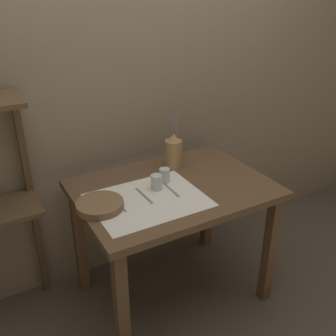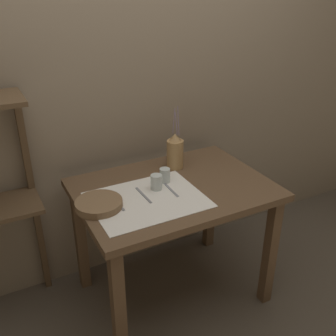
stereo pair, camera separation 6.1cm
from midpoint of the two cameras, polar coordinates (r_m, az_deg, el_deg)
name	(u,v)px [view 2 (the right image)]	position (r m, az deg, el deg)	size (l,w,h in m)	color
ground_plane	(173,291)	(2.61, 1.38, -17.42)	(12.00, 12.00, 0.00)	brown
stone_wall_back	(135,87)	(2.40, -4.05, 11.68)	(7.00, 0.06, 2.40)	gray
wooden_table	(173,204)	(2.21, 1.56, -5.24)	(1.06, 0.76, 0.76)	brown
linen_cloth	(147,200)	(2.03, -2.16, -4.61)	(0.57, 0.45, 0.00)	white
pitcher_with_flowers	(175,152)	(2.33, 1.78, 2.32)	(0.10, 0.10, 0.38)	#A87F4C
wooden_bowl	(99,204)	(1.98, -9.14, -5.20)	(0.24, 0.24, 0.04)	brown
glass_tumbler_near	(156,182)	(2.11, -0.89, -2.06)	(0.06, 0.06, 0.08)	silver
glass_tumbler_far	(165,175)	(2.18, 0.33, -1.05)	(0.06, 0.06, 0.08)	silver
spoon_outer	(111,198)	(2.06, -7.45, -4.30)	(0.04, 0.19, 0.02)	gray
fork_inner	(143,195)	(2.07, -2.74, -3.95)	(0.02, 0.18, 0.00)	gray
fork_outer	(170,189)	(2.12, 1.17, -3.09)	(0.02, 0.18, 0.00)	gray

